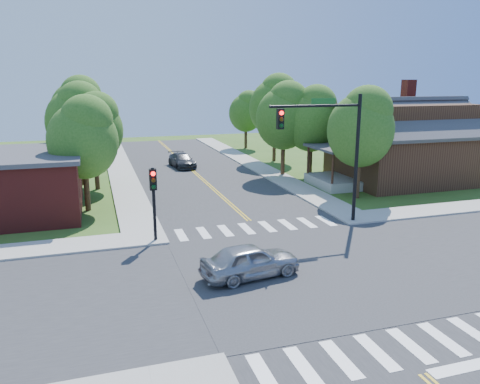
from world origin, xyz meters
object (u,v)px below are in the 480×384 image
object	(u,v)px
signal_mast_ne	(330,139)
car_silver	(250,261)
house_ne	(404,140)
car_dgrey	(182,161)
signal_pole_nw	(154,191)

from	to	relation	value
signal_mast_ne	car_silver	xyz separation A→B (m)	(-6.36, -5.46, -4.15)
signal_mast_ne	house_ne	distance (m)	14.23
signal_mast_ne	car_dgrey	size ratio (longest dim) A/B	1.61
signal_mast_ne	car_dgrey	distance (m)	20.61
car_dgrey	signal_pole_nw	bearing A→B (deg)	-110.63
signal_pole_nw	car_silver	xyz separation A→B (m)	(3.15, -5.44, -1.96)
signal_pole_nw	car_silver	size ratio (longest dim) A/B	0.88
signal_pole_nw	house_ne	size ratio (longest dim) A/B	0.29
car_dgrey	house_ne	bearing A→B (deg)	-41.42
car_silver	car_dgrey	xyz separation A→B (m)	(1.86, 25.12, -0.08)
house_ne	car_silver	xyz separation A→B (m)	(-17.55, -14.10, -2.62)
house_ne	car_silver	size ratio (longest dim) A/B	3.01
signal_pole_nw	house_ne	world-z (taller)	house_ne
house_ne	car_silver	world-z (taller)	house_ne
house_ne	car_silver	distance (m)	22.67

